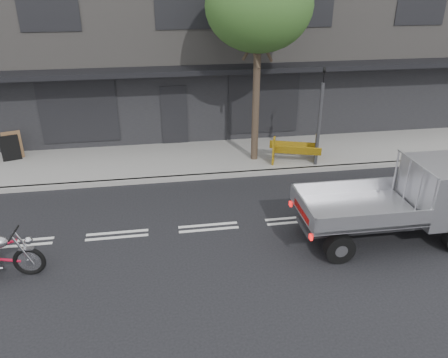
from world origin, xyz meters
TOP-DOWN VIEW (x-y plane):
  - ground at (0.00, 0.00)m, footprint 80.00×80.00m
  - sidewalk at (0.00, 4.70)m, footprint 32.00×3.20m
  - kerb at (0.00, 3.10)m, footprint 32.00×0.20m
  - building_main at (0.00, 11.30)m, footprint 26.00×10.00m
  - street_tree at (2.20, 4.20)m, footprint 3.40×3.40m
  - traffic_light_pole at (4.20, 3.35)m, footprint 0.12×0.12m
  - flatbed_ute at (5.41, -1.21)m, footprint 4.51×1.90m
  - construction_barrier at (3.55, 3.50)m, footprint 1.78×1.16m
  - sandwich_board at (-6.31, 5.31)m, footprint 0.72×0.59m

SIDE VIEW (x-z plane):
  - ground at x=0.00m, z-range 0.00..0.00m
  - sidewalk at x=0.00m, z-range 0.00..0.15m
  - kerb at x=0.00m, z-range 0.00..0.15m
  - construction_barrier at x=3.55m, z-range 0.15..1.08m
  - sandwich_board at x=-6.31m, z-range 0.15..1.14m
  - flatbed_ute at x=5.41m, z-range 0.15..2.23m
  - traffic_light_pole at x=4.20m, z-range -0.10..3.40m
  - building_main at x=0.00m, z-range 0.00..8.00m
  - street_tree at x=2.20m, z-range 1.90..8.65m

